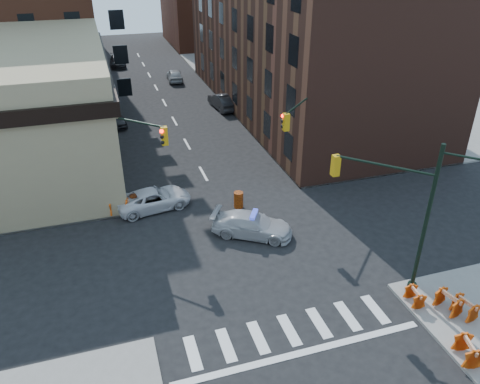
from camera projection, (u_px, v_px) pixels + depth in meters
ground at (244, 247)px, 27.06m from camera, size 140.00×140.00×0.00m
sidewalk_ne at (335, 74)px, 60.45m from camera, size 34.00×54.50×0.15m
commercial_row_ne at (300, 38)px, 45.92m from camera, size 14.00×34.00×14.00m
filler_ne at (217, 4)px, 76.35m from camera, size 16.00×16.00×12.00m
signal_pole_se at (403, 210)px, 21.81m from camera, size 5.40×5.27×8.00m
signal_pole_nw at (123, 155)px, 27.90m from camera, size 3.58×3.67×8.00m
signal_pole_ne at (303, 133)px, 30.98m from camera, size 3.67×3.58×8.00m
tree_ne_near at (236, 70)px, 49.09m from camera, size 3.00×3.00×4.85m
tree_ne_far at (216, 53)px, 55.78m from camera, size 3.00×3.00×4.85m
police_car at (252, 225)px, 27.87m from camera, size 5.13×4.16×1.40m
pickup at (154, 199)px, 30.65m from camera, size 5.19×3.02×1.36m
parked_car_wnear at (115, 119)px, 44.11m from camera, size 2.07×4.04×1.32m
parked_car_wfar at (110, 94)px, 51.05m from camera, size 1.55×4.24×1.39m
parked_car_wdeep at (118, 61)px, 64.16m from camera, size 2.14×4.98×1.43m
parked_car_enear at (223, 101)px, 48.34m from camera, size 2.19×5.01×1.60m
parked_car_efar at (175, 75)px, 57.61m from camera, size 2.00×4.39×1.46m
pedestrian_a at (50, 194)px, 30.53m from camera, size 0.76×0.74×1.77m
pedestrian_b at (57, 207)px, 29.03m from camera, size 1.08×0.99×1.78m
pedestrian_c at (50, 185)px, 31.28m from camera, size 1.28×0.95×2.01m
barrel_road at (239, 200)px, 30.82m from camera, size 0.76×0.76×1.10m
barrel_bank at (135, 202)px, 30.63m from camera, size 0.75×0.75×1.01m
barricade_se_a at (449, 302)px, 22.06m from camera, size 0.91×1.40×0.97m
barricade_se_b at (415, 297)px, 22.55m from camera, size 0.63×1.11×0.79m
barricade_se_c at (465, 308)px, 21.79m from camera, size 0.82×1.31×0.92m
barricade_se_d at (468, 351)px, 19.51m from camera, size 0.93×1.40×0.96m
barricade_nw_a at (119, 207)px, 29.81m from camera, size 1.45×0.94×1.00m
barricade_nw_b at (28, 219)px, 28.66m from camera, size 1.12×0.56×0.84m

